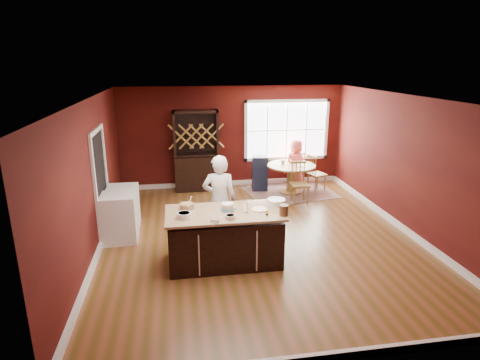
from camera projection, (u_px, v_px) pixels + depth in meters
The scene contains 28 objects.
room_shell at pixel (259, 171), 7.51m from camera, with size 7.00×7.00×7.00m.
window at pixel (287, 130), 10.98m from camera, with size 2.36×0.10×1.66m, color white, non-canonical shape.
doorway at pixel (101, 185), 7.71m from camera, with size 0.08×1.26×2.13m, color white, non-canonical shape.
kitchen_island at pixel (224, 238), 6.80m from camera, with size 1.94×1.02×0.92m.
dining_table at pixel (291, 173), 10.38m from camera, with size 1.25×1.25×0.75m.
baker at pixel (219, 200), 7.40m from camera, with size 0.63×0.41×1.71m, color silver.
layer_cake at pixel (227, 207), 6.72m from camera, with size 0.29×0.29×0.12m, color white, non-canonical shape.
bowl_blue at pixel (184, 215), 6.39m from camera, with size 0.23×0.23×0.09m, color silver.
bowl_yellow at pixel (187, 206), 6.79m from camera, with size 0.24×0.24×0.09m, color #A68852.
bowl_pink at pixel (215, 220), 6.23m from camera, with size 0.15×0.15×0.06m, color silver.
bowl_olive at pixel (230, 217), 6.36m from camera, with size 0.17×0.17×0.06m, color beige.
drinking_glass at pixel (246, 208), 6.60m from camera, with size 0.08×0.08×0.17m, color #B2BFCD.
dinner_plate at pixel (259, 209), 6.75m from camera, with size 0.26×0.26×0.02m, color beige.
white_tub at pixel (276, 202), 6.96m from camera, with size 0.31×0.31×0.11m, color white.
stoneware_crock at pixel (284, 210), 6.48m from camera, with size 0.15×0.15×0.18m, color #4B321D.
toy_figurine at pixel (267, 213), 6.51m from camera, with size 0.05×0.05×0.08m, color #DCDA07, non-canonical shape.
rug at pixel (290, 192), 10.53m from camera, with size 2.17×1.68×0.01m, color brown.
chair_east at pixel (317, 173), 10.57m from camera, with size 0.41×0.39×0.98m, color brown, non-canonical shape.
chair_south at pixel (300, 183), 9.64m from camera, with size 0.43×0.41×1.01m, color brown, non-canonical shape.
chair_north at pixel (296, 168), 11.17m from camera, with size 0.38×0.36×0.91m, color brown, non-canonical shape.
seated_woman at pixel (295, 164), 10.81m from camera, with size 0.65×0.42×1.32m, color #EC5A5B.
high_chair at pixel (260, 172), 10.63m from camera, with size 0.39×0.39×0.96m, color black, non-canonical shape.
toddler at pixel (260, 161), 10.52m from camera, with size 0.18×0.14×0.26m, color #8CA5BF, non-canonical shape.
table_plate at pixel (301, 165), 10.24m from camera, with size 0.21×0.21×0.02m, color beige.
table_cup at pixel (283, 162), 10.42m from camera, with size 0.12×0.12×0.10m, color white.
hutch at pixel (196, 151), 10.48m from camera, with size 1.15×0.48×2.12m, color black.
washer at pixel (120, 218), 7.62m from camera, with size 0.64×0.62×0.93m, color white.
dryer at pixel (124, 207), 8.23m from camera, with size 0.61×0.59×0.88m, color silver.
Camera 1 is at (-1.51, -7.09, 3.34)m, focal length 30.00 mm.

